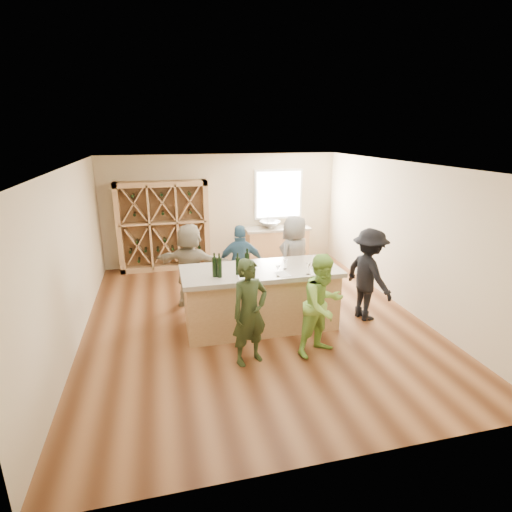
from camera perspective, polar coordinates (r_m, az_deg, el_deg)
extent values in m
cube|color=brown|center=(7.58, -0.38, -9.19)|extent=(6.00, 7.00, 0.10)
cube|color=white|center=(6.79, -0.43, 13.25)|extent=(6.00, 7.00, 0.10)
cube|color=#CBB793|center=(10.44, -4.90, 6.65)|extent=(6.00, 0.10, 2.80)
cube|color=#CBB793|center=(3.93, 11.83, -12.69)|extent=(6.00, 0.10, 2.80)
cube|color=#CBB793|center=(7.04, -25.37, -0.35)|extent=(0.10, 7.00, 2.80)
cube|color=#CBB793|center=(8.27, 20.66, 2.69)|extent=(0.10, 7.00, 2.80)
cube|color=white|center=(10.63, 3.22, 8.80)|extent=(1.30, 0.06, 1.30)
cube|color=white|center=(10.60, 3.28, 8.77)|extent=(1.18, 0.01, 1.18)
cube|color=tan|center=(10.11, -13.05, 4.17)|extent=(2.20, 0.45, 2.20)
cube|color=tan|center=(10.63, 3.00, 1.51)|extent=(1.60, 0.58, 0.86)
cube|color=#9F9482|center=(10.52, 3.04, 3.92)|extent=(1.70, 0.62, 0.06)
imported|color=silver|center=(10.43, 2.00, 4.52)|extent=(0.54, 0.54, 0.19)
cylinder|color=silver|center=(10.59, 1.74, 5.04)|extent=(0.02, 0.02, 0.30)
cube|color=tan|center=(7.07, 0.64, -6.29)|extent=(2.60, 1.00, 1.00)
cube|color=#9F9482|center=(6.87, 0.66, -2.16)|extent=(2.72, 1.12, 0.08)
cylinder|color=black|center=(6.48, -5.94, -1.61)|extent=(0.09, 0.09, 0.32)
cylinder|color=black|center=(6.45, -5.24, -1.67)|extent=(0.10, 0.10, 0.32)
cylinder|color=black|center=(6.55, -2.61, -1.46)|extent=(0.08, 0.08, 0.29)
cylinder|color=black|center=(6.65, -1.26, -0.97)|extent=(0.09, 0.09, 0.33)
cone|color=white|center=(6.48, 3.13, -2.19)|extent=(0.09, 0.09, 0.18)
cone|color=white|center=(6.63, 7.49, -1.82)|extent=(0.10, 0.10, 0.19)
cone|color=white|center=(6.84, 4.15, -1.22)|extent=(0.07, 0.07, 0.17)
cone|color=white|center=(6.88, 8.90, -1.19)|extent=(0.08, 0.08, 0.18)
cube|color=white|center=(6.46, -1.55, -3.08)|extent=(0.24, 0.31, 0.00)
cube|color=white|center=(6.62, 3.85, -2.62)|extent=(0.24, 0.30, 0.00)
cube|color=white|center=(6.77, 8.66, -2.31)|extent=(0.29, 0.34, 0.00)
imported|color=#263319|center=(5.89, -0.91, -8.03)|extent=(0.71, 0.61, 1.63)
imported|color=#8CC64C|center=(6.21, 9.53, -6.95)|extent=(0.89, 0.69, 1.62)
imported|color=black|center=(7.53, 15.78, -2.58)|extent=(0.73, 1.18, 1.71)
imported|color=#335972|center=(7.93, -2.15, -1.25)|extent=(1.01, 0.64, 1.61)
imported|color=slate|center=(8.18, 5.46, -0.25)|extent=(1.01, 0.94, 1.74)
imported|color=gray|center=(7.88, -9.32, -1.33)|extent=(1.64, 1.19, 1.68)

